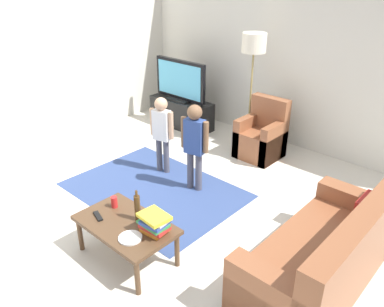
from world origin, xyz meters
TOP-DOWN VIEW (x-y plane):
  - ground at (0.00, 0.00)m, footprint 7.80×7.80m
  - wall_back at (0.00, 3.00)m, footprint 6.00×0.12m
  - wall_left at (-3.00, 0.00)m, footprint 0.12×6.00m
  - area_rug at (-0.52, 0.44)m, footprint 2.20×1.60m
  - tv_stand at (-1.82, 2.30)m, footprint 1.20×0.44m
  - tv at (-1.82, 2.28)m, footprint 1.10×0.28m
  - couch at (1.87, 0.37)m, footprint 0.80×1.80m
  - armchair at (-0.07, 2.26)m, footprint 0.60×0.60m
  - floor_lamp at (-0.46, 2.45)m, footprint 0.36×0.36m
  - child_near_tv at (-0.82, 0.88)m, footprint 0.36×0.18m
  - child_center at (-0.17, 0.83)m, footprint 0.38×0.19m
  - coffee_table at (0.24, -0.62)m, footprint 1.00×0.60m
  - book_stack at (0.56, -0.52)m, footprint 0.30×0.24m
  - bottle at (0.29, -0.50)m, footprint 0.06×0.06m
  - tv_remote at (-0.04, -0.74)m, footprint 0.18×0.10m
  - soda_can at (-0.06, -0.52)m, footprint 0.07×0.07m
  - plate at (0.46, -0.74)m, footprint 0.22×0.22m

SIDE VIEW (x-z plane):
  - ground at x=0.00m, z-range 0.00..0.00m
  - area_rug at x=-0.52m, z-range 0.00..0.01m
  - tv_stand at x=-1.82m, z-range -0.01..0.49m
  - couch at x=1.87m, z-range -0.14..0.72m
  - armchair at x=-0.07m, z-range -0.15..0.75m
  - coffee_table at x=0.24m, z-range 0.16..0.58m
  - plate at x=0.46m, z-range 0.42..0.44m
  - tv_remote at x=-0.04m, z-range 0.42..0.44m
  - soda_can at x=-0.06m, z-range 0.42..0.54m
  - book_stack at x=0.56m, z-range 0.42..0.63m
  - bottle at x=0.29m, z-range 0.40..0.73m
  - child_near_tv at x=-0.82m, z-range 0.11..1.21m
  - child_center at x=-0.17m, z-range 0.12..1.28m
  - tv at x=-1.82m, z-range 0.49..1.20m
  - wall_back at x=0.00m, z-range 0.00..2.70m
  - wall_left at x=-3.00m, z-range 0.00..2.70m
  - floor_lamp at x=-0.46m, z-range 0.65..2.43m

